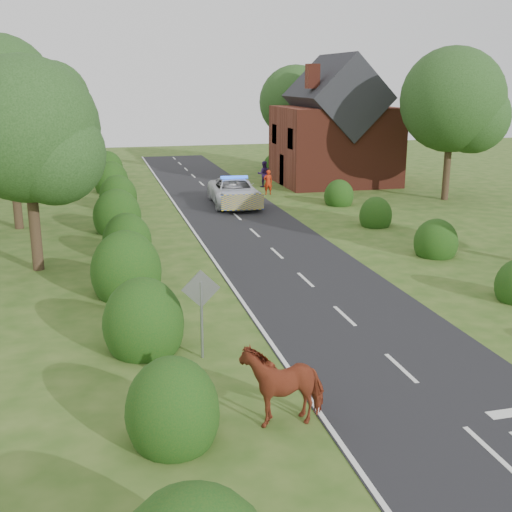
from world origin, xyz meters
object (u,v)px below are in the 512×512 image
object	(u,v)px
police_van	(234,192)
pedestrian_purple	(264,174)
cow	(283,387)
pedestrian_red	(268,182)
road_sign	(201,301)

from	to	relation	value
police_van	pedestrian_purple	size ratio (longest dim) A/B	3.32
cow	pedestrian_red	size ratio (longest dim) A/B	1.28
road_sign	pedestrian_red	xyz separation A→B (m)	(8.55, 24.52, -0.83)
cow	road_sign	bearing A→B (deg)	-164.53
road_sign	pedestrian_red	world-z (taller)	road_sign
road_sign	pedestrian_red	bearing A→B (deg)	70.79
cow	police_van	world-z (taller)	police_van
police_van	pedestrian_red	bearing A→B (deg)	49.77
cow	pedestrian_purple	size ratio (longest dim) A/B	1.15
police_van	pedestrian_red	distance (m)	4.30
road_sign	police_van	xyz separation A→B (m)	(5.58, 21.40, -0.83)
pedestrian_purple	road_sign	bearing A→B (deg)	81.44
road_sign	pedestrian_purple	xyz separation A→B (m)	(9.08, 27.61, -0.74)
road_sign	police_van	bearing A→B (deg)	75.37
road_sign	police_van	distance (m)	22.13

